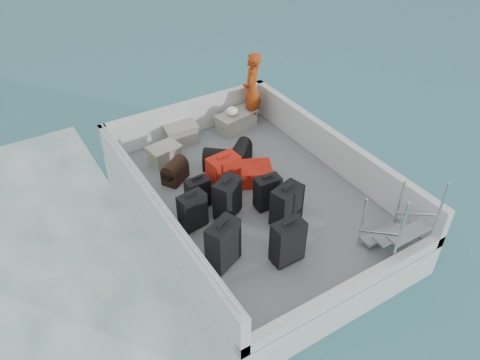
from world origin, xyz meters
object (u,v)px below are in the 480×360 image
at_px(suitcase_1, 193,211).
at_px(crate_0, 165,155).
at_px(suitcase_6, 287,206).
at_px(suitcase_8, 249,174).
at_px(suitcase_5, 224,175).
at_px(suitcase_2, 198,194).
at_px(crate_2, 232,124).
at_px(suitcase_4, 227,198).
at_px(suitcase_0, 223,245).
at_px(suitcase_7, 268,193).
at_px(suitcase_3, 288,242).
at_px(crate_1, 181,134).
at_px(crate_3, 241,119).
at_px(passenger, 252,90).

xyz_separation_m(suitcase_1, crate_0, (0.35, 1.85, -0.16)).
relative_size(suitcase_6, suitcase_8, 0.88).
bearing_deg(suitcase_5, suitcase_2, -172.68).
bearing_deg(suitcase_8, crate_2, 4.27).
bearing_deg(suitcase_4, suitcase_0, -151.62).
bearing_deg(suitcase_2, suitcase_7, -33.31).
height_order(suitcase_3, suitcase_5, suitcase_5).
height_order(crate_1, crate_3, crate_1).
bearing_deg(suitcase_3, passenger, 64.43).
bearing_deg(suitcase_3, suitcase_8, 73.28).
bearing_deg(suitcase_6, suitcase_1, 137.20).
distance_m(suitcase_0, suitcase_3, 0.92).
relative_size(suitcase_0, suitcase_3, 1.08).
bearing_deg(suitcase_2, suitcase_0, -103.86).
bearing_deg(suitcase_0, crate_0, 59.76).
distance_m(suitcase_5, suitcase_6, 1.27).
height_order(suitcase_3, crate_3, suitcase_3).
xyz_separation_m(suitcase_0, suitcase_7, (1.25, 0.72, -0.09)).
bearing_deg(suitcase_7, suitcase_4, 169.77).
xyz_separation_m(crate_0, passenger, (2.16, 0.37, 0.61)).
xyz_separation_m(suitcase_1, crate_3, (2.26, 2.23, -0.15)).
xyz_separation_m(suitcase_3, suitcase_5, (0.02, 1.85, 0.01)).
xyz_separation_m(crate_3, passenger, (0.26, -0.01, 0.60)).
xyz_separation_m(suitcase_0, passenger, (2.50, 3.15, 0.39)).
bearing_deg(suitcase_1, crate_3, 35.90).
relative_size(suitcase_2, passenger, 0.36).
height_order(suitcase_5, suitcase_6, suitcase_5).
relative_size(suitcase_3, crate_1, 1.19).
xyz_separation_m(suitcase_3, suitcase_6, (0.47, 0.66, -0.01)).
xyz_separation_m(suitcase_1, passenger, (2.51, 2.22, 0.46)).
height_order(suitcase_2, suitcase_7, suitcase_7).
bearing_deg(crate_2, suitcase_6, -103.95).
distance_m(suitcase_3, suitcase_6, 0.81).
bearing_deg(suitcase_8, suitcase_0, 161.97).
distance_m(suitcase_2, crate_0, 1.47).
xyz_separation_m(suitcase_0, suitcase_6, (1.29, 0.25, -0.04)).
height_order(suitcase_1, crate_3, suitcase_1).
height_order(suitcase_4, suitcase_8, suitcase_4).
xyz_separation_m(suitcase_1, suitcase_6, (1.30, -0.68, 0.03)).
distance_m(suitcase_1, suitcase_8, 1.49).
bearing_deg(crate_1, suitcase_1, -111.56).
height_order(suitcase_2, crate_0, suitcase_2).
xyz_separation_m(suitcase_2, crate_0, (0.06, 1.47, -0.11)).
bearing_deg(crate_3, suitcase_3, -111.76).
distance_m(crate_3, passenger, 0.66).
bearing_deg(crate_1, crate_2, -10.25).
bearing_deg(crate_0, suitcase_6, -69.47).
bearing_deg(suitcase_5, suitcase_4, -119.68).
relative_size(crate_1, crate_3, 1.06).
relative_size(suitcase_8, crate_0, 1.46).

